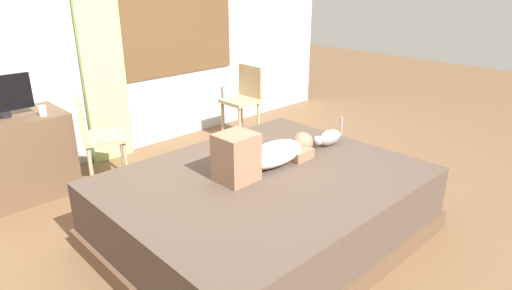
% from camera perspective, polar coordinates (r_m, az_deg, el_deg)
% --- Properties ---
extents(ground_plane, '(16.00, 16.00, 0.00)m').
position_cam_1_polar(ground_plane, '(3.42, 1.59, -11.44)').
color(ground_plane, brown).
extents(back_wall_with_window, '(6.40, 0.14, 2.90)m').
position_cam_1_polar(back_wall_with_window, '(4.85, -18.86, 15.48)').
color(back_wall_with_window, silver).
rests_on(back_wall_with_window, ground).
extents(bed, '(2.22, 1.76, 0.51)m').
position_cam_1_polar(bed, '(3.24, 1.18, -8.13)').
color(bed, brown).
rests_on(bed, ground).
extents(person_lying, '(0.94, 0.28, 0.34)m').
position_cam_1_polar(person_lying, '(3.19, 1.15, -1.17)').
color(person_lying, silver).
rests_on(person_lying, bed).
extents(cat, '(0.36, 0.12, 0.21)m').
position_cam_1_polar(cat, '(3.70, 9.40, 0.94)').
color(cat, gray).
rests_on(cat, bed).
extents(desk, '(0.90, 0.56, 0.74)m').
position_cam_1_polar(desk, '(4.32, -29.07, -1.51)').
color(desk, brown).
rests_on(desk, ground).
extents(tv_monitor, '(0.48, 0.10, 0.35)m').
position_cam_1_polar(tv_monitor, '(4.17, -30.36, 5.53)').
color(tv_monitor, black).
rests_on(tv_monitor, desk).
extents(cup, '(0.06, 0.06, 0.09)m').
position_cam_1_polar(cup, '(4.10, -26.09, 4.04)').
color(cup, white).
rests_on(cup, desk).
extents(chair_by_desk, '(0.49, 0.49, 0.86)m').
position_cam_1_polar(chair_by_desk, '(4.23, -20.22, 1.47)').
color(chair_by_desk, tan).
rests_on(chair_by_desk, ground).
extents(chair_spare, '(0.38, 0.38, 0.86)m').
position_cam_1_polar(chair_spare, '(5.23, -1.50, 6.42)').
color(chair_spare, tan).
rests_on(chair_spare, ground).
extents(curtain_left, '(0.44, 0.06, 2.31)m').
position_cam_1_polar(curtain_left, '(4.71, -19.59, 11.64)').
color(curtain_left, '#ADCC75').
rests_on(curtain_left, ground).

